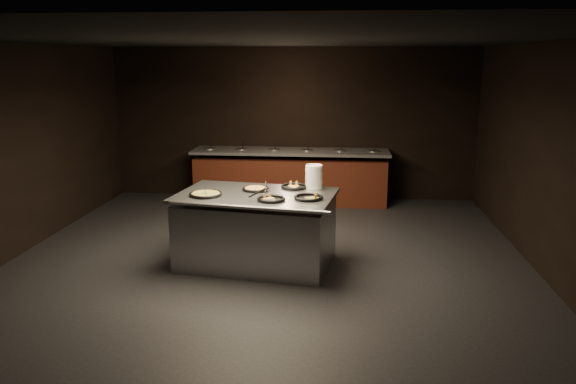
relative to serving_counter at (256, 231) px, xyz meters
name	(u,v)px	position (x,y,z in m)	size (l,w,h in m)	color
room	(264,160)	(0.14, -0.19, 0.99)	(7.02, 8.02, 2.92)	black
salad_bar	(290,180)	(0.14, 3.37, -0.02)	(3.70, 0.83, 1.18)	#501D12
serving_counter	(256,231)	(0.00, 0.00, 0.00)	(2.18, 1.57, 0.97)	#ADB0B5
plate_stack	(314,177)	(0.74, 0.39, 0.66)	(0.23, 0.23, 0.32)	white
pan_veggie_whole	(206,194)	(-0.62, -0.16, 0.53)	(0.42, 0.42, 0.04)	black
pan_cheese_whole	(256,189)	(-0.03, 0.20, 0.53)	(0.36, 0.36, 0.04)	black
pan_cheese_slices_a	(294,186)	(0.47, 0.39, 0.52)	(0.36, 0.36, 0.04)	black
pan_cheese_slices_b	(271,199)	(0.25, -0.33, 0.52)	(0.35, 0.35, 0.04)	black
pan_veggie_slices	(309,197)	(0.70, -0.20, 0.52)	(0.37, 0.37, 0.04)	black
server_left	(266,188)	(0.12, 0.05, 0.58)	(0.10, 0.30, 0.14)	#ADB0B5
server_right	(261,195)	(0.12, -0.38, 0.59)	(0.34, 0.10, 0.16)	#ADB0B5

